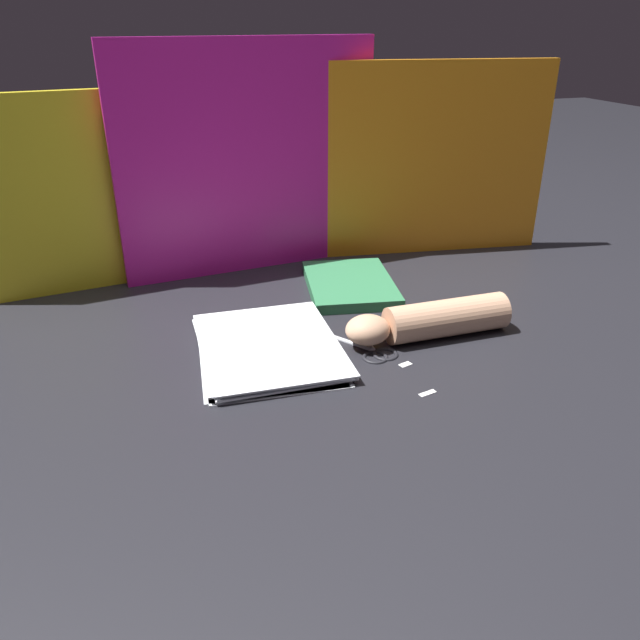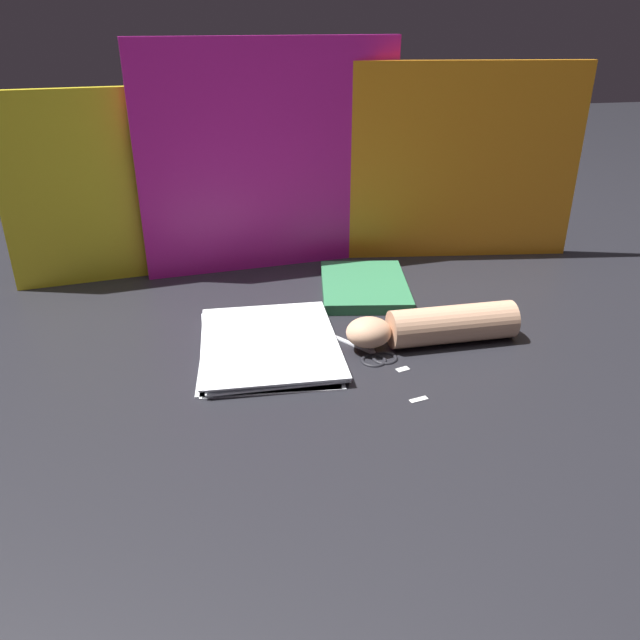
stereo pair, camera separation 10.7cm
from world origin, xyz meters
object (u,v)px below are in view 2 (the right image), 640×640
object	(u,v)px
paper_stack	(268,344)
book_closed	(364,286)
hand_forearm	(435,326)
scissors	(373,351)

from	to	relation	value
paper_stack	book_closed	bearing A→B (deg)	42.71
paper_stack	book_closed	distance (m)	0.32
paper_stack	hand_forearm	world-z (taller)	hand_forearm
hand_forearm	paper_stack	bearing A→B (deg)	172.44
hand_forearm	book_closed	bearing A→B (deg)	103.14
paper_stack	hand_forearm	distance (m)	0.30
book_closed	paper_stack	bearing A→B (deg)	-137.29
paper_stack	scissors	bearing A→B (deg)	-17.49
book_closed	scissors	size ratio (longest dim) A/B	1.86
book_closed	hand_forearm	size ratio (longest dim) A/B	0.89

